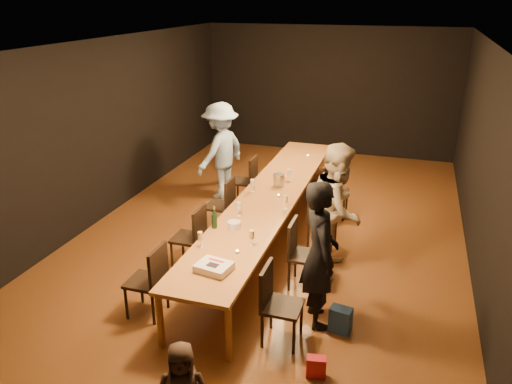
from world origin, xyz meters
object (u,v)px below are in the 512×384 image
(chair_left_3, at_px, (244,181))
(ice_bucket, at_px, (279,180))
(chair_right_2, at_px, (323,219))
(chair_left_2, at_px, (219,205))
(man_blue, at_px, (221,151))
(chair_left_1, at_px, (188,237))
(birthday_cake, at_px, (214,267))
(woman_birthday, at_px, (320,254))
(chair_right_1, at_px, (306,255))
(chair_right_0, at_px, (282,306))
(chair_left_0, at_px, (145,280))
(woman_tan, at_px, (338,209))
(plate_stack, at_px, (234,225))
(table, at_px, (270,198))
(chair_right_3, at_px, (336,191))
(champagne_bottle, at_px, (214,217))

(chair_left_3, bearing_deg, ice_bucket, -131.31)
(chair_right_2, height_order, chair_left_2, same)
(man_blue, bearing_deg, chair_left_2, 38.39)
(chair_left_1, distance_m, birthday_cake, 1.51)
(woman_birthday, bearing_deg, chair_right_1, -1.25)
(chair_left_2, height_order, chair_left_3, same)
(chair_right_0, distance_m, chair_left_0, 1.70)
(woman_tan, relative_size, plate_stack, 10.50)
(chair_right_1, xyz_separation_m, birthday_cake, (-0.81, -1.18, 0.33))
(table, distance_m, man_blue, 2.02)
(chair_left_2, bearing_deg, chair_right_3, -54.78)
(chair_right_0, distance_m, man_blue, 4.48)
(man_blue, height_order, plate_stack, man_blue)
(chair_left_2, relative_size, plate_stack, 5.28)
(chair_right_2, relative_size, ice_bucket, 4.65)
(woman_tan, distance_m, birthday_cake, 2.08)
(table, relative_size, chair_left_1, 6.45)
(champagne_bottle, bearing_deg, woman_tan, 25.42)
(birthday_cake, bearing_deg, chair_right_2, 80.77)
(chair_right_3, relative_size, chair_left_0, 1.00)
(chair_right_3, distance_m, chair_left_3, 1.70)
(ice_bucket, bearing_deg, chair_left_2, -153.83)
(plate_stack, bearing_deg, chair_left_3, 106.39)
(chair_right_3, height_order, man_blue, man_blue)
(chair_left_1, relative_size, woman_birthday, 0.52)
(man_blue, relative_size, plate_stack, 10.36)
(table, height_order, chair_left_2, chair_left_2)
(chair_right_1, distance_m, woman_birthday, 0.88)
(chair_right_2, height_order, woman_tan, woman_tan)
(table, distance_m, woman_birthday, 2.23)
(chair_right_0, xyz_separation_m, chair_left_3, (-1.70, 3.60, 0.00))
(chair_left_3, distance_m, birthday_cake, 3.70)
(champagne_bottle, bearing_deg, chair_right_0, -40.66)
(champagne_bottle, bearing_deg, chair_right_1, 6.80)
(table, bearing_deg, man_blue, 133.61)
(birthday_cake, height_order, plate_stack, plate_stack)
(man_blue, height_order, birthday_cake, man_blue)
(chair_right_2, bearing_deg, ice_bucket, -117.57)
(woman_birthday, bearing_deg, chair_right_3, -18.79)
(table, relative_size, chair_left_3, 6.45)
(chair_left_0, distance_m, man_blue, 3.92)
(table, xyz_separation_m, plate_stack, (-0.12, -1.29, 0.10))
(chair_left_3, distance_m, man_blue, 0.74)
(chair_right_2, height_order, chair_left_0, same)
(chair_left_1, height_order, champagne_bottle, champagne_bottle)
(chair_right_0, relative_size, chair_right_3, 1.00)
(chair_left_1, bearing_deg, chair_right_2, -54.78)
(chair_left_2, distance_m, champagne_bottle, 1.49)
(chair_right_0, height_order, chair_left_1, same)
(woman_birthday, height_order, birthday_cake, woman_birthday)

